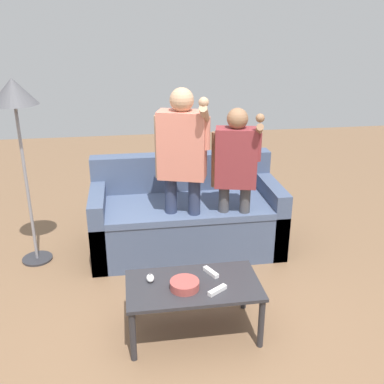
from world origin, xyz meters
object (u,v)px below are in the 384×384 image
snack_bowl (185,285)px  player_center (182,159)px  coffee_table (193,290)px  game_remote_wand_near (217,290)px  couch (186,217)px  floor_lamp (15,103)px  player_right (236,169)px  game_remote_nunchuk (150,278)px  game_remote_wand_far (211,272)px

snack_bowl → player_center: (0.13, 1.04, 0.59)m
coffee_table → game_remote_wand_near: bearing=-39.9°
coffee_table → snack_bowl: bearing=-145.5°
coffee_table → snack_bowl: 0.12m
couch → floor_lamp: 1.87m
player_right → game_remote_wand_near: player_right is taller
game_remote_nunchuk → floor_lamp: bearing=131.1°
player_right → player_center: 0.48m
floor_lamp → player_center: 1.48m
game_remote_wand_far → coffee_table: bearing=-143.1°
game_remote_wand_near → player_center: bearing=94.6°
player_center → game_remote_wand_far: player_center is taller
couch → player_right: size_ratio=1.24×
couch → player_center: size_ratio=1.11×
game_remote_nunchuk → game_remote_wand_near: bearing=-25.2°
couch → floor_lamp: size_ratio=1.06×
snack_bowl → game_remote_wand_near: snack_bowl is taller
coffee_table → floor_lamp: 2.15m
coffee_table → game_remote_wand_near: (0.15, -0.12, 0.07)m
couch → game_remote_wand_near: size_ratio=12.18×
coffee_table → player_right: player_right is taller
game_remote_wand_near → game_remote_wand_far: same height
floor_lamp → game_remote_wand_far: (1.46, -1.14, -1.08)m
coffee_table → couch: bearing=84.4°
couch → coffee_table: couch is taller
couch → game_remote_wand_near: couch is taller
coffee_table → game_remote_nunchuk: size_ratio=10.77×
couch → snack_bowl: bearing=-98.2°
game_remote_nunchuk → player_center: player_center is taller
snack_bowl → player_center: 1.20m
coffee_table → snack_bowl: size_ratio=4.63×
snack_bowl → game_remote_wand_far: snack_bowl is taller
coffee_table → player_right: size_ratio=0.65×
game_remote_nunchuk → game_remote_wand_near: game_remote_nunchuk is taller
coffee_table → game_remote_nunchuk: game_remote_nunchuk is taller
coffee_table → player_center: player_center is taller
coffee_table → game_remote_wand_far: size_ratio=6.32×
couch → game_remote_nunchuk: (-0.42, -1.22, 0.12)m
snack_bowl → game_remote_nunchuk: size_ratio=2.32×
player_center → snack_bowl: bearing=-96.9°
floor_lamp → player_center: bearing=-10.8°
snack_bowl → couch: bearing=81.8°
couch → coffee_table: (-0.13, -1.31, 0.04)m
coffee_table → snack_bowl: (-0.07, -0.05, 0.08)m
game_remote_nunchuk → game_remote_wand_far: size_ratio=0.59×
floor_lamp → game_remote_wand_near: (1.46, -1.38, -1.08)m
game_remote_nunchuk → game_remote_wand_far: game_remote_nunchuk is taller
coffee_table → game_remote_wand_near: game_remote_wand_near is taller
game_remote_wand_near → game_remote_wand_far: 0.23m
game_remote_nunchuk → game_remote_wand_near: (0.44, -0.21, -0.01)m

